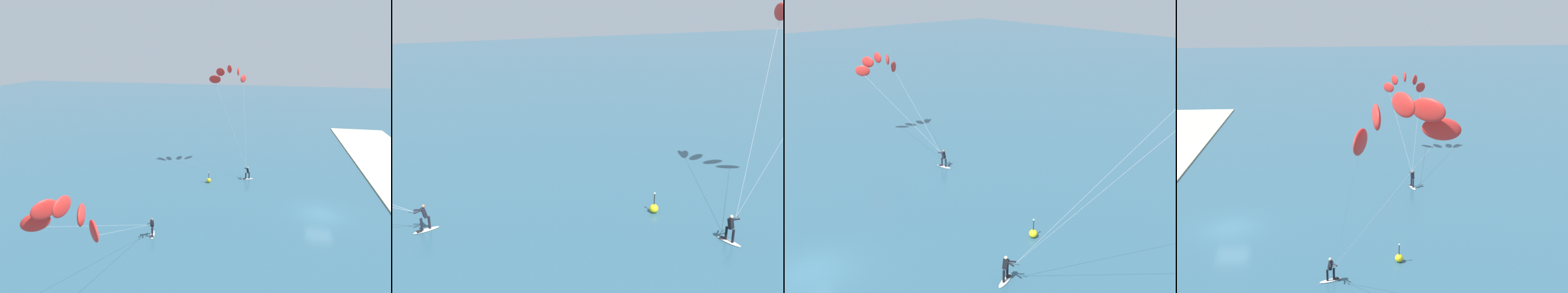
{
  "view_description": "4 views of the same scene",
  "coord_description": "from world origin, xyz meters",
  "views": [
    {
      "loc": [
        -33.84,
        5.87,
        16.44
      ],
      "look_at": [
        -1.09,
        12.8,
        6.71
      ],
      "focal_mm": 31.81,
      "sensor_mm": 36.0,
      "label": 1
    },
    {
      "loc": [
        -7.33,
        -10.0,
        13.32
      ],
      "look_at": [
        2.33,
        14.53,
        4.26
      ],
      "focal_mm": 42.18,
      "sensor_mm": 36.0,
      "label": 2
    },
    {
      "loc": [
        23.54,
        -7.65,
        16.44
      ],
      "look_at": [
        1.43,
        12.0,
        5.35
      ],
      "focal_mm": 42.17,
      "sensor_mm": 36.0,
      "label": 3
    },
    {
      "loc": [
        37.7,
        8.66,
        18.44
      ],
      "look_at": [
        -1.78,
        11.33,
        5.92
      ],
      "focal_mm": 47.84,
      "sensor_mm": 36.0,
      "label": 4
    }
  ],
  "objects": [
    {
      "name": "kitesurfer_nearshore",
      "position": [
        -18.66,
        16.07,
        7.48
      ],
      "size": [
        13.41,
        4.87,
        8.95
      ],
      "color": "white",
      "rests_on": "ground"
    },
    {
      "name": "kitesurfer_mid_water",
      "position": [
        15.45,
        11.34,
        12.18
      ],
      "size": [
        9.81,
        7.12,
        13.91
      ],
      "color": "white",
      "rests_on": "ground"
    },
    {
      "name": "marker_buoy",
      "position": [
        6.04,
        12.63,
        0.3
      ],
      "size": [
        0.56,
        0.56,
        1.38
      ],
      "color": "yellow",
      "rests_on": "ground"
    },
    {
      "name": "ground_plane",
      "position": [
        0.0,
        0.0,
        0.0
      ],
      "size": [
        240.0,
        240.0,
        0.0
      ],
      "primitive_type": "plane",
      "color": "#2D566B"
    }
  ]
}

